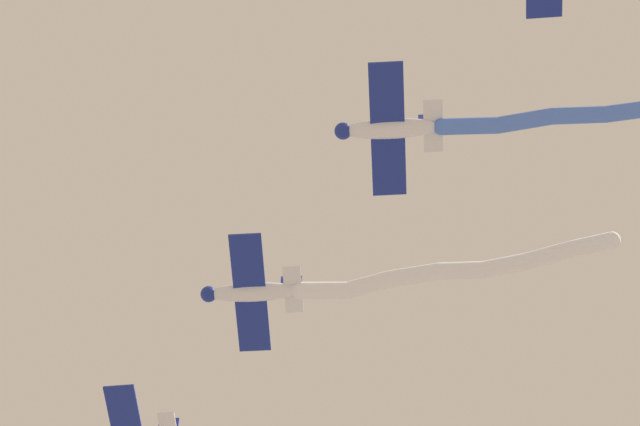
# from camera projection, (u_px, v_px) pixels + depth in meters

# --- Properties ---
(airplane_left_wing) EXTENTS (7.56, 5.71, 1.87)m
(airplane_left_wing) POSITION_uv_depth(u_px,v_px,m) (251.00, 292.00, 72.01)
(airplane_left_wing) COLOR silver
(smoke_trail_left_wing) EXTENTS (4.97, 17.64, 3.83)m
(smoke_trail_left_wing) POSITION_uv_depth(u_px,v_px,m) (459.00, 269.00, 72.39)
(smoke_trail_left_wing) COLOR white
(airplane_right_wing) EXTENTS (7.56, 5.71, 1.87)m
(airplane_right_wing) POSITION_uv_depth(u_px,v_px,m) (388.00, 129.00, 67.56)
(airplane_right_wing) COLOR silver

